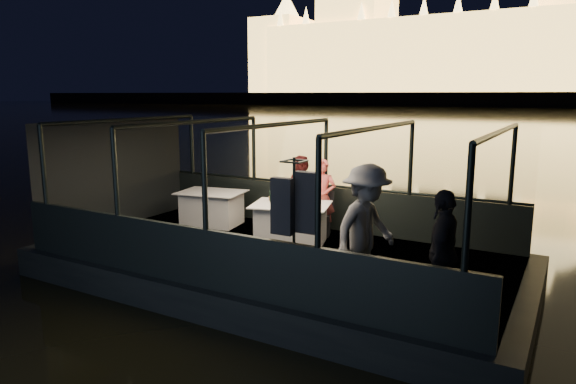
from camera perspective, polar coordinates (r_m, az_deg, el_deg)
The scene contains 29 objects.
river_water at distance 87.82m, azimuth 26.87°, elevation 7.46°, with size 500.00×500.00×0.00m, color black.
boat_hull at distance 9.50m, azimuth -1.21°, elevation -9.62°, with size 8.60×4.40×1.00m, color black.
boat_deck at distance 9.35m, azimuth -1.22°, elevation -6.86°, with size 8.00×4.00×0.04m, color black.
gunwale_port at distance 10.93m, azimuth 4.15°, elevation -1.73°, with size 8.00×0.08×0.90m, color black.
gunwale_starboard at distance 7.64m, azimuth -9.01°, elevation -7.37°, with size 8.00×0.08×0.90m, color black.
cabin_glass_port at distance 10.74m, azimuth 4.24°, elevation 4.27°, with size 8.00×0.02×1.40m, color #99B2B2, non-canonical shape.
cabin_glass_starboard at distance 7.36m, azimuth -9.28°, elevation 1.17°, with size 8.00×0.02×1.40m, color #99B2B2, non-canonical shape.
cabin_roof_glass at distance 8.92m, azimuth -1.28°, elevation 7.49°, with size 8.00×4.00×0.02m, color #99B2B2, non-canonical shape.
end_wall_fore at distance 11.61m, azimuth -18.47°, elevation 1.99°, with size 0.02×4.00×2.30m, color black, non-canonical shape.
end_wall_aft at distance 7.84m, azimuth 24.74°, elevation -2.46°, with size 0.02×4.00×2.30m, color black, non-canonical shape.
canopy_ribs at distance 9.06m, azimuth -1.25°, elevation 0.21°, with size 8.00×4.00×2.30m, color black, non-canonical shape.
embankment at distance 217.70m, azimuth 28.81°, elevation 8.85°, with size 400.00×140.00×6.00m, color #423D33.
parliament_building at distance 184.50m, azimuth 29.38°, elevation 17.45°, with size 220.00×32.00×60.00m, color #F2D18C, non-canonical shape.
dining_table_central at distance 9.82m, azimuth 0.32°, elevation -3.53°, with size 1.45×1.05×0.77m, color beige.
dining_table_aft at distance 11.36m, azimuth -8.46°, elevation -1.67°, with size 1.38×1.00×0.73m, color silver.
chair_port_left at distance 10.46m, azimuth 0.36°, elevation -2.27°, with size 0.41×0.41×0.89m, color black.
chair_port_right at distance 10.40m, azimuth 3.59°, elevation -2.37°, with size 0.40×0.40×0.86m, color black.
coat_stand at distance 7.02m, azimuth 0.66°, elevation -5.03°, with size 0.55×0.44×2.00m, color black, non-canonical shape.
person_woman_coral at distance 10.34m, azimuth 3.80°, elevation -0.74°, with size 0.56×0.37×1.55m, color #D7544E.
person_man_maroon at distance 10.69m, azimuth 1.54°, elevation -0.35°, with size 0.75×0.59×1.57m, color #441313.
passenger_stripe at distance 7.37m, azimuth 8.65°, elevation -4.78°, with size 1.21×0.68×1.87m, color white.
passenger_dark at distance 6.89m, azimuth 16.82°, elevation -6.24°, with size 0.97×0.41×1.65m, color black.
wine_bottle at distance 9.99m, azimuth -1.90°, elevation -0.17°, with size 0.06×0.06×0.28m, color #123318.
bread_basket at distance 10.06m, azimuth -1.56°, elevation -0.73°, with size 0.21×0.21×0.08m, color brown.
amber_candle at distance 9.67m, azimuth 2.01°, elevation -1.20°, with size 0.06×0.06×0.09m, color #FFB23F.
plate_near at distance 9.41m, azimuth 2.73°, elevation -1.75°, with size 0.27×0.27×0.02m, color white.
plate_far at distance 10.06m, azimuth -0.23°, elevation -0.91°, with size 0.22×0.22×0.01m, color silver.
wine_glass_white at distance 9.89m, azimuth -1.86°, elevation -0.61°, with size 0.07×0.07×0.21m, color silver, non-canonical shape.
wine_glass_red at distance 9.85m, azimuth 2.85°, elevation -0.66°, with size 0.06×0.06×0.18m, color silver, non-canonical shape.
Camera 1 is at (4.58, -7.64, 3.31)m, focal length 32.00 mm.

